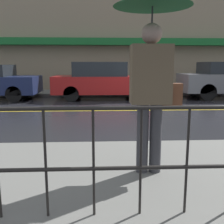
% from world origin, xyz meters
% --- Properties ---
extents(ground_plane, '(80.00, 80.00, 0.00)m').
position_xyz_m(ground_plane, '(0.00, 0.00, 0.00)').
color(ground_plane, black).
extents(sidewalk_near, '(28.00, 2.52, 0.12)m').
position_xyz_m(sidewalk_near, '(0.00, -5.06, 0.06)').
color(sidewalk_near, slate).
rests_on(sidewalk_near, ground_plane).
extents(sidewalk_far, '(28.00, 2.13, 0.12)m').
position_xyz_m(sidewalk_far, '(0.00, 4.87, 0.06)').
color(sidewalk_far, slate).
rests_on(sidewalk_far, ground_plane).
extents(lane_marking, '(25.20, 0.12, 0.01)m').
position_xyz_m(lane_marking, '(0.00, 0.00, 0.00)').
color(lane_marking, gold).
rests_on(lane_marking, ground_plane).
extents(building_storefront, '(28.00, 0.85, 5.84)m').
position_xyz_m(building_storefront, '(0.00, 6.05, 2.90)').
color(building_storefront, gray).
rests_on(building_storefront, ground_plane).
extents(pedestrian, '(0.90, 0.90, 2.19)m').
position_xyz_m(pedestrian, '(-0.98, -5.13, 1.72)').
color(pedestrian, '#333338').
rests_on(pedestrian, sidewalk_near).
extents(car_red, '(4.21, 1.72, 1.55)m').
position_xyz_m(car_red, '(-1.45, 2.89, 0.77)').
color(car_red, maroon).
rests_on(car_red, ground_plane).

